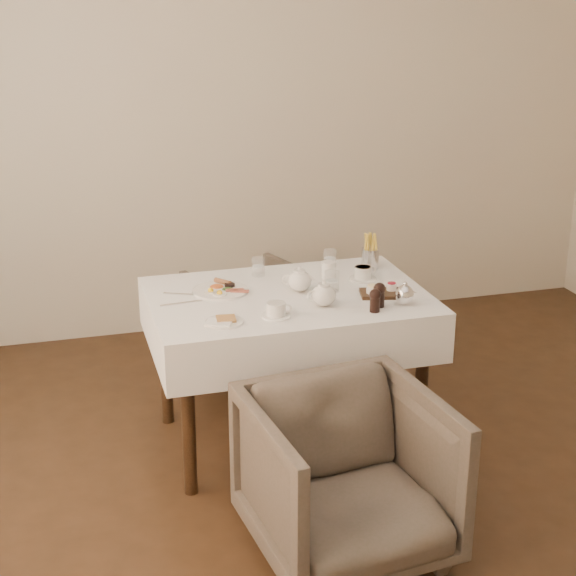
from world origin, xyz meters
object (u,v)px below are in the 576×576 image
Objects in this scene: table at (288,318)px; teapot_centre at (300,279)px; breakfast_plate at (221,290)px; armchair_far at (254,319)px; armchair_near at (347,477)px.

teapot_centre is (0.06, 0.02, 0.18)m from table.
armchair_far is at bearing 52.58° from breakfast_plate.
teapot_centre is (0.01, -0.86, 0.53)m from armchair_far.
breakfast_plate is at bearing 46.10° from armchair_far.
table is at bearing -138.43° from teapot_centre.
breakfast_plate is (-0.27, 1.05, 0.43)m from armchair_near.
armchair_near is 1.16m from breakfast_plate.
table is 1.75× the size of armchair_near.
armchair_far is 1.01m from teapot_centre.
armchair_near is at bearing 67.98° from armchair_far.
teapot_centre reaches higher than table.
armchair_near is 1.14× the size of armchair_far.
armchair_far is at bearing 81.35° from armchair_near.
table is 0.34m from breakfast_plate.
teapot_centre is (0.35, -0.10, 0.05)m from breakfast_plate.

